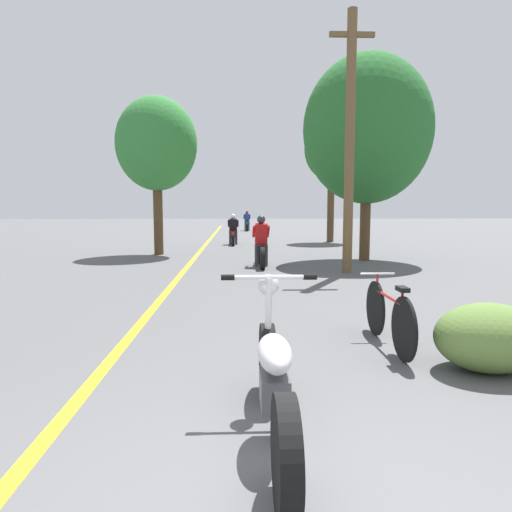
% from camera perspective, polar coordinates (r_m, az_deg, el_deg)
% --- Properties ---
extents(lane_stripe_center, '(0.14, 48.00, 0.01)m').
position_cam_1_polar(lane_stripe_center, '(15.26, -7.58, -0.11)').
color(lane_stripe_center, yellow).
rests_on(lane_stripe_center, ground).
extents(utility_pole, '(1.10, 0.24, 6.39)m').
position_cam_1_polar(utility_pole, '(11.83, 11.64, 13.93)').
color(utility_pole, brown).
rests_on(utility_pole, ground).
extents(roadside_tree_right_near, '(3.90, 3.51, 6.24)m').
position_cam_1_polar(roadside_tree_right_near, '(14.71, 13.77, 15.09)').
color(roadside_tree_right_near, '#513A23').
rests_on(roadside_tree_right_near, ground).
extents(roadside_tree_right_far, '(2.54, 2.28, 5.78)m').
position_cam_1_polar(roadside_tree_right_far, '(22.03, 9.44, 12.91)').
color(roadside_tree_right_far, '#513A23').
rests_on(roadside_tree_right_far, ground).
extents(roadside_tree_left, '(2.77, 2.49, 5.39)m').
position_cam_1_polar(roadside_tree_left, '(16.36, -12.33, 13.45)').
color(roadside_tree_left, '#513A23').
rests_on(roadside_tree_left, ground).
extents(roadside_bush, '(1.10, 0.88, 0.70)m').
position_cam_1_polar(roadside_bush, '(5.27, 27.11, -9.05)').
color(roadside_bush, '#5B7A38').
rests_on(roadside_bush, ground).
extents(motorcycle_foreground, '(0.79, 2.17, 1.12)m').
position_cam_1_polar(motorcycle_foreground, '(3.39, 2.27, -15.24)').
color(motorcycle_foreground, black).
rests_on(motorcycle_foreground, ground).
extents(motorcycle_rider_lead, '(0.50, 1.98, 1.43)m').
position_cam_1_polar(motorcycle_rider_lead, '(12.77, 0.65, 1.13)').
color(motorcycle_rider_lead, black).
rests_on(motorcycle_rider_lead, ground).
extents(motorcycle_rider_mid, '(0.50, 2.12, 1.34)m').
position_cam_1_polar(motorcycle_rider_mid, '(20.10, -2.87, 2.89)').
color(motorcycle_rider_mid, black).
rests_on(motorcycle_rider_mid, ground).
extents(motorcycle_rider_far, '(0.50, 2.07, 1.37)m').
position_cam_1_polar(motorcycle_rider_far, '(31.50, -1.13, 4.12)').
color(motorcycle_rider_far, black).
rests_on(motorcycle_rider_far, ground).
extents(bicycle_parked, '(0.44, 1.73, 0.83)m').
position_cam_1_polar(bicycle_parked, '(5.70, 16.23, -7.17)').
color(bicycle_parked, black).
rests_on(bicycle_parked, ground).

